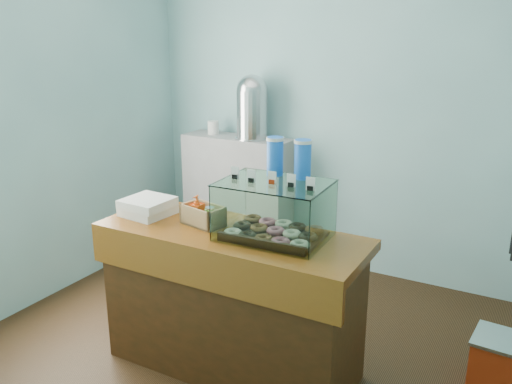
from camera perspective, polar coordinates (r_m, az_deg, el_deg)
The scene contains 9 objects.
ground at distance 3.74m, azimuth -0.40°, elevation -15.89°, with size 3.50×3.50×0.00m, color black.
room_shell at distance 3.16m, azimuth 0.02°, elevation 11.04°, with size 3.54×3.04×2.82m.
counter at distance 3.32m, azimuth -2.61°, elevation -11.31°, with size 1.60×0.60×0.90m.
back_shelf at distance 4.97m, azimuth -1.95°, elevation -0.41°, with size 1.00×0.32×1.10m, color #97979A.
display_case at distance 3.02m, azimuth 2.27°, elevation -1.59°, with size 0.61×0.46×0.54m.
condiment_crate at distance 3.24m, azimuth -5.69°, elevation -2.38°, with size 0.28×0.20×0.17m.
pastry_boxes at distance 3.46m, azimuth -11.32°, elevation -1.51°, with size 0.30×0.30×0.11m.
coffee_urn at distance 4.70m, azimuth -0.41°, elevation 9.10°, with size 0.30×0.30×0.55m.
red_cooler at distance 3.55m, azimuth 24.90°, elevation -16.39°, with size 0.41×0.33×0.35m.
Camera 1 is at (1.55, -2.74, 2.03)m, focal length 38.00 mm.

